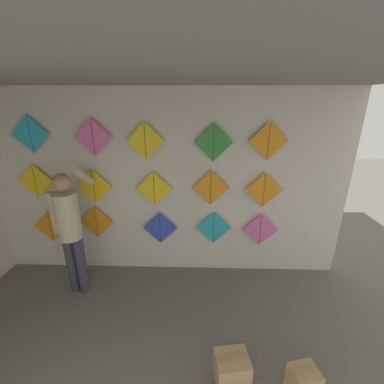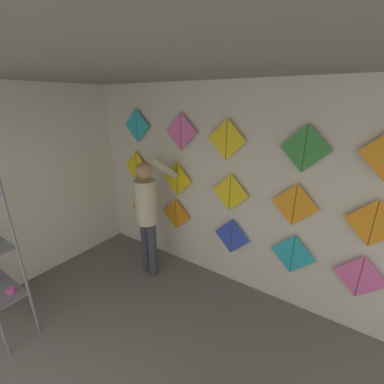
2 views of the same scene
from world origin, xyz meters
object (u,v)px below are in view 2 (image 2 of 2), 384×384
shopkeeper (147,210)px  kite_4 (360,277)px  kite_3 (292,254)px  kite_6 (177,179)px  kite_8 (294,205)px  kite_12 (227,140)px  kite_13 (305,149)px  kite_0 (143,210)px  kite_9 (373,224)px  kite_11 (181,132)px  kite_5 (137,167)px  kite_1 (176,214)px  kite_2 (232,236)px  kite_10 (137,126)px  kite_7 (230,193)px

shopkeeper → kite_4: bearing=18.4°
kite_4 → shopkeeper: bearing=-169.7°
kite_3 → kite_6: kite_6 is taller
kite_8 → kite_12: size_ratio=1.00×
shopkeeper → kite_13: 2.22m
kite_8 → kite_13: 0.66m
kite_0 → kite_9: size_ratio=1.40×
kite_6 → kite_11: 0.72m
shopkeeper → kite_12: kite_12 is taller
kite_5 → kite_9: (3.33, 0.00, -0.10)m
kite_1 → kite_3: (1.81, 0.00, -0.07)m
kite_9 → kite_11: size_ratio=1.00×
kite_2 → kite_4: size_ratio=1.00×
kite_9 → kite_10: (-3.26, 0.00, 0.78)m
kite_3 → kite_13: kite_13 is taller
kite_6 → kite_3: bearing=0.0°
kite_0 → kite_5: 0.78m
kite_0 → kite_10: kite_10 is taller
kite_3 → kite_5: 2.73m
kite_11 → kite_12: 0.71m
kite_9 → kite_7: bearing=180.0°
kite_10 → kite_8: bearing=0.0°
kite_8 → kite_9: bearing=0.0°
kite_7 → kite_9: (1.59, 0.00, -0.00)m
kite_6 → kite_11: size_ratio=1.00×
kite_13 → kite_7: bearing=180.0°
shopkeeper → kite_0: shopkeeper is taller
kite_6 → kite_7: kite_6 is taller
kite_1 → kite_0: bearing=-179.9°
kite_3 → kite_11: bearing=180.0°
kite_4 → kite_1: bearing=180.0°
kite_2 → kite_3: (0.83, 0.00, 0.02)m
kite_3 → kite_5: kite_5 is taller
kite_1 → kite_9: (2.52, 0.00, 0.56)m
kite_0 → kite_4: kite_0 is taller
kite_8 → kite_11: bearing=180.0°
kite_0 → kite_1: bearing=0.1°
kite_3 → kite_13: 1.30m
kite_4 → kite_6: bearing=180.0°
kite_11 → kite_13: 1.65m
kite_3 → kite_7: size_ratio=1.00×
kite_7 → kite_8: bearing=0.0°
kite_9 → kite_1: bearing=180.0°
kite_2 → kite_7: size_ratio=1.00×
kite_2 → kite_12: bearing=180.0°
kite_0 → kite_6: 1.05m
kite_2 → kite_7: bearing=180.0°
kite_4 → kite_5: kite_5 is taller
kite_11 → kite_13: kite_11 is taller
kite_4 → kite_8: (-0.77, 0.00, 0.66)m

